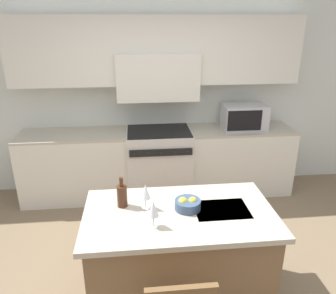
% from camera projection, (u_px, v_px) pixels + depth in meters
% --- Properties ---
extents(ground_plane, '(10.00, 10.00, 0.00)m').
position_uv_depth(ground_plane, '(176.00, 293.00, 3.00)').
color(ground_plane, '#7A664C').
extents(back_cabinetry, '(10.00, 0.46, 2.70)m').
position_uv_depth(back_cabinetry, '(157.00, 78.00, 4.40)').
color(back_cabinetry, silver).
rests_on(back_cabinetry, ground_plane).
extents(back_counter, '(3.71, 0.62, 0.94)m').
position_uv_depth(back_counter, '(159.00, 163.00, 4.59)').
color(back_counter, silver).
rests_on(back_counter, ground_plane).
extents(range_stove, '(0.87, 0.70, 0.95)m').
position_uv_depth(range_stove, '(159.00, 163.00, 4.56)').
color(range_stove, beige).
rests_on(range_stove, ground_plane).
extents(microwave, '(0.59, 0.38, 0.33)m').
position_uv_depth(microwave, '(244.00, 117.00, 4.47)').
color(microwave, '#B7B7BC').
rests_on(microwave, back_counter).
extents(kitchen_island, '(1.55, 0.87, 0.89)m').
position_uv_depth(kitchen_island, '(179.00, 256.00, 2.81)').
color(kitchen_island, brown).
rests_on(kitchen_island, ground_plane).
extents(wine_bottle, '(0.09, 0.09, 0.26)m').
position_uv_depth(wine_bottle, '(122.00, 195.00, 2.70)').
color(wine_bottle, '#422314').
rests_on(wine_bottle, kitchen_island).
extents(wine_glass_near, '(0.08, 0.08, 0.22)m').
position_uv_depth(wine_glass_near, '(153.00, 209.00, 2.41)').
color(wine_glass_near, white).
rests_on(wine_glass_near, kitchen_island).
extents(wine_glass_far, '(0.08, 0.08, 0.22)m').
position_uv_depth(wine_glass_far, '(145.00, 192.00, 2.65)').
color(wine_glass_far, white).
rests_on(wine_glass_far, kitchen_island).
extents(fruit_bowl, '(0.21, 0.21, 0.11)m').
position_uv_depth(fruit_bowl, '(188.00, 204.00, 2.68)').
color(fruit_bowl, '#384C6B').
rests_on(fruit_bowl, kitchen_island).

